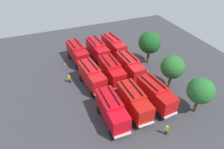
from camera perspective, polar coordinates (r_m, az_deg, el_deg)
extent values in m
plane|color=#38383D|center=(37.88, 0.00, -1.73)|extent=(54.08, 54.08, 0.00)
cube|color=red|center=(40.83, -8.27, 4.42)|extent=(2.43, 2.70, 2.60)
cube|color=#8C9EAD|center=(39.82, -7.77, 4.12)|extent=(0.28, 2.12, 1.46)
cube|color=red|center=(43.68, -9.93, 6.65)|extent=(5.01, 2.94, 2.90)
cube|color=black|center=(43.14, -9.27, 8.69)|extent=(4.31, 0.53, 0.12)
cube|color=black|center=(42.79, -11.01, 8.27)|extent=(4.31, 0.53, 0.12)
cube|color=silver|center=(40.46, -7.53, 2.25)|extent=(0.42, 2.38, 0.28)
cylinder|color=black|center=(41.81, -6.46, 2.88)|extent=(1.13, 0.45, 1.10)
cylinder|color=black|center=(41.18, -9.54, 2.02)|extent=(1.13, 0.45, 1.10)
cylinder|color=black|center=(45.81, -8.80, 5.77)|extent=(1.13, 0.45, 1.10)
cylinder|color=black|center=(45.23, -11.65, 5.02)|extent=(1.13, 0.45, 1.10)
cube|color=red|center=(33.82, -3.89, -2.55)|extent=(2.46, 2.72, 2.60)
cube|color=#8C9EAD|center=(32.87, -3.13, -3.11)|extent=(0.31, 2.12, 1.46)
cube|color=red|center=(36.35, -6.25, 0.62)|extent=(5.04, 3.00, 2.90)
cube|color=black|center=(35.70, -5.40, 2.99)|extent=(4.31, 0.58, 0.12)
cube|color=black|center=(35.29, -7.44, 2.41)|extent=(4.31, 0.58, 0.12)
cube|color=silver|center=(33.69, -2.94, -5.20)|extent=(0.45, 2.38, 0.28)
cylinder|color=black|center=(35.04, -1.88, -4.16)|extent=(1.13, 0.47, 1.10)
cylinder|color=black|center=(34.30, -5.47, -5.36)|extent=(1.13, 0.47, 1.10)
cylinder|color=black|center=(38.60, -5.16, -0.08)|extent=(1.13, 0.47, 1.10)
cylinder|color=black|center=(37.93, -8.47, -1.08)|extent=(1.13, 0.47, 1.10)
cube|color=red|center=(27.69, 1.97, -13.10)|extent=(2.21, 2.51, 2.60)
cube|color=#8C9EAD|center=(26.84, 2.93, -14.19)|extent=(0.09, 2.13, 1.46)
cube|color=red|center=(29.82, -0.79, -8.26)|extent=(4.81, 2.52, 2.90)
cube|color=black|center=(28.96, 0.45, -5.65)|extent=(4.32, 0.14, 0.12)
cube|color=black|center=(28.58, -2.11, -6.34)|extent=(4.32, 0.14, 0.12)
cube|color=silver|center=(27.88, 2.97, -16.36)|extent=(0.21, 2.38, 0.28)
cylinder|color=black|center=(29.10, 4.30, -14.70)|extent=(1.10, 0.35, 1.10)
cylinder|color=black|center=(28.45, -0.22, -16.15)|extent=(1.10, 0.35, 1.10)
cylinder|color=black|center=(32.13, 0.44, -8.54)|extent=(1.10, 0.35, 1.10)
cylinder|color=black|center=(31.53, -3.64, -9.67)|extent=(1.10, 0.35, 1.10)
cube|color=red|center=(41.53, -2.65, 5.34)|extent=(2.38, 2.66, 2.60)
cube|color=#8C9EAD|center=(40.54, -2.04, 5.06)|extent=(0.24, 2.12, 1.46)
cube|color=red|center=(44.29, -4.54, 7.51)|extent=(4.97, 2.85, 2.90)
cube|color=black|center=(43.82, -3.80, 9.52)|extent=(4.32, 0.45, 0.12)
cube|color=black|center=(43.37, -5.48, 9.15)|extent=(4.32, 0.45, 0.12)
cube|color=silver|center=(41.18, -1.91, 3.21)|extent=(0.38, 2.38, 0.28)
cylinder|color=black|center=(42.59, -1.01, 3.77)|extent=(1.12, 0.43, 1.10)
cylinder|color=black|center=(41.77, -3.98, 3.00)|extent=(1.12, 0.43, 1.10)
cylinder|color=black|center=(46.47, -3.65, 6.59)|extent=(1.12, 0.43, 1.10)
cylinder|color=black|center=(45.72, -6.42, 5.92)|extent=(1.12, 0.43, 1.10)
cube|color=red|center=(34.92, 1.50, -1.09)|extent=(2.24, 2.54, 2.60)
cube|color=#8C9EAD|center=(33.97, 2.25, -1.63)|extent=(0.12, 2.13, 1.46)
cube|color=red|center=(37.46, -0.71, 2.01)|extent=(4.84, 2.58, 2.90)
cube|color=black|center=(36.86, 0.26, 4.28)|extent=(4.32, 0.20, 0.12)
cube|color=black|center=(36.41, -1.73, 3.84)|extent=(4.32, 0.20, 0.12)
cube|color=silver|center=(34.76, 2.30, -3.69)|extent=(0.24, 2.38, 0.28)
cylinder|color=black|center=(36.13, 3.33, -2.80)|extent=(1.11, 0.37, 1.10)
cylinder|color=black|center=(35.33, -0.17, -3.75)|extent=(1.11, 0.37, 1.10)
cylinder|color=black|center=(39.72, 0.24, 1.20)|extent=(1.11, 0.37, 1.10)
cylinder|color=black|center=(38.99, -3.00, 0.42)|extent=(1.11, 0.37, 1.10)
cube|color=red|center=(29.19, 8.42, -10.36)|extent=(2.24, 2.54, 2.60)
cube|color=#8C9EAD|center=(28.37, 9.55, -11.29)|extent=(0.11, 2.13, 1.46)
cube|color=red|center=(31.25, 5.22, -6.01)|extent=(4.84, 2.58, 2.90)
cube|color=black|center=(30.52, 6.52, -3.44)|extent=(4.32, 0.19, 0.12)
cube|color=black|center=(29.98, 4.21, -4.10)|extent=(4.32, 0.19, 0.12)
cube|color=silver|center=(29.36, 9.43, -13.44)|extent=(0.24, 2.38, 0.28)
cylinder|color=black|center=(30.69, 10.34, -11.94)|extent=(1.11, 0.37, 1.10)
cylinder|color=black|center=(29.75, 6.31, -13.40)|extent=(1.11, 0.37, 1.10)
cylinder|color=black|center=(33.61, 5.94, -6.41)|extent=(1.11, 0.37, 1.10)
cylinder|color=black|center=(32.75, 2.21, -7.54)|extent=(1.11, 0.37, 1.10)
cube|color=red|center=(43.13, 2.05, 6.56)|extent=(2.47, 2.73, 2.60)
cube|color=#8C9EAD|center=(42.19, 2.78, 6.33)|extent=(0.32, 2.12, 1.46)
cube|color=red|center=(45.75, -0.19, 8.58)|extent=(5.05, 3.03, 2.90)
cube|color=black|center=(45.37, 0.58, 10.54)|extent=(4.31, 0.61, 0.12)
cube|color=black|center=(44.77, -0.98, 10.18)|extent=(4.31, 0.61, 0.12)
cube|color=silver|center=(42.81, 2.83, 4.53)|extent=(0.47, 2.38, 0.28)
cylinder|color=black|center=(44.29, 3.48, 5.05)|extent=(1.13, 0.47, 1.10)
cylinder|color=black|center=(43.22, 0.76, 4.29)|extent=(1.13, 0.47, 1.10)
cylinder|color=black|center=(47.98, 0.39, 7.64)|extent=(1.13, 0.47, 1.10)
cylinder|color=black|center=(46.99, -2.19, 6.98)|extent=(1.13, 0.47, 1.10)
cube|color=red|center=(36.32, 6.91, 0.24)|extent=(2.31, 2.60, 2.60)
cube|color=#8C9EAD|center=(35.43, 7.81, -0.23)|extent=(0.18, 2.13, 1.46)
cube|color=red|center=(38.73, 4.30, 3.12)|extent=(4.91, 2.71, 2.90)
cube|color=black|center=(38.22, 5.31, 5.34)|extent=(4.32, 0.31, 0.12)
cube|color=black|center=(37.63, 3.48, 4.92)|extent=(4.32, 0.31, 0.12)
cube|color=silver|center=(36.19, 7.75, -2.24)|extent=(0.31, 2.38, 0.28)
cylinder|color=black|center=(37.64, 8.47, -1.41)|extent=(1.11, 0.40, 1.10)
cylinder|color=black|center=(36.58, 5.28, -2.36)|extent=(1.11, 0.40, 1.10)
cylinder|color=black|center=(41.03, 4.88, 2.29)|extent=(1.11, 0.40, 1.10)
cylinder|color=black|center=(40.06, 1.87, 1.51)|extent=(1.11, 0.40, 1.10)
cube|color=red|center=(31.07, 14.74, -7.95)|extent=(2.44, 2.71, 2.60)
cube|color=#8C9EAD|center=(30.35, 16.11, -8.67)|extent=(0.30, 2.12, 1.46)
cube|color=red|center=(32.87, 10.87, -4.17)|extent=(5.03, 2.98, 2.90)
cube|color=black|center=(32.29, 12.14, -1.64)|extent=(4.31, 0.56, 0.12)
cube|color=black|center=(31.55, 10.19, -2.36)|extent=(4.31, 0.56, 0.12)
cube|color=silver|center=(31.28, 15.86, -10.77)|extent=(0.44, 2.38, 0.28)
cylinder|color=black|center=(32.69, 16.18, -9.40)|extent=(1.13, 0.46, 1.10)
cylinder|color=black|center=(31.40, 12.87, -11.00)|extent=(1.13, 0.46, 1.10)
cylinder|color=black|center=(35.25, 10.95, -4.63)|extent=(1.13, 0.46, 1.10)
cylinder|color=black|center=(34.06, 7.73, -5.89)|extent=(1.13, 0.46, 1.10)
cylinder|color=black|center=(29.77, 14.78, -15.19)|extent=(0.16, 0.16, 0.76)
cylinder|color=black|center=(29.76, 14.37, -15.12)|extent=(0.16, 0.16, 0.76)
cube|color=gold|center=(29.24, 14.78, -14.27)|extent=(0.45, 0.48, 0.66)
sphere|color=brown|center=(28.92, 14.92, -13.71)|extent=(0.21, 0.21, 0.21)
cylinder|color=gold|center=(28.85, 14.94, -13.59)|extent=(0.27, 0.27, 0.06)
cylinder|color=black|center=(38.76, 9.46, -0.53)|extent=(0.16, 0.16, 0.84)
cylinder|color=black|center=(38.89, 9.25, -0.38)|extent=(0.16, 0.16, 0.84)
cube|color=gold|center=(38.38, 9.46, 0.50)|extent=(0.46, 0.32, 0.73)
sphere|color=tan|center=(38.10, 9.53, 1.10)|extent=(0.24, 0.24, 0.24)
cylinder|color=gold|center=(38.05, 9.55, 1.22)|extent=(0.30, 0.30, 0.07)
cylinder|color=black|center=(38.01, -11.70, -1.73)|extent=(0.16, 0.16, 0.76)
cylinder|color=black|center=(37.97, -11.39, -1.73)|extent=(0.16, 0.16, 0.76)
cube|color=gold|center=(37.58, -11.67, -0.87)|extent=(0.38, 0.48, 0.66)
sphere|color=tan|center=(37.33, -11.75, -0.33)|extent=(0.21, 0.21, 0.21)
cylinder|color=gold|center=(37.28, -11.77, -0.22)|extent=(0.27, 0.27, 0.06)
cylinder|color=brown|center=(42.98, 9.90, 4.80)|extent=(0.55, 0.55, 2.74)
sphere|color=#19511E|center=(41.47, 10.35, 8.64)|extent=(4.38, 4.38, 4.38)
cylinder|color=brown|center=(37.15, 15.58, -1.73)|extent=(0.49, 0.49, 2.45)
sphere|color=#236628|center=(35.55, 16.30, 2.00)|extent=(3.92, 3.92, 3.92)
cylinder|color=brown|center=(33.66, 22.08, -7.85)|extent=(0.48, 0.48, 2.40)
sphere|color=#236628|center=(31.92, 23.18, -4.11)|extent=(3.83, 3.83, 3.83)
cone|color=#F2600C|center=(37.43, 11.67, -2.52)|extent=(0.43, 0.43, 0.61)
cone|color=#F2600C|center=(31.34, 10.97, -11.39)|extent=(0.45, 0.45, 0.64)
cone|color=#F2600C|center=(43.37, -12.88, 3.06)|extent=(0.43, 0.43, 0.62)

